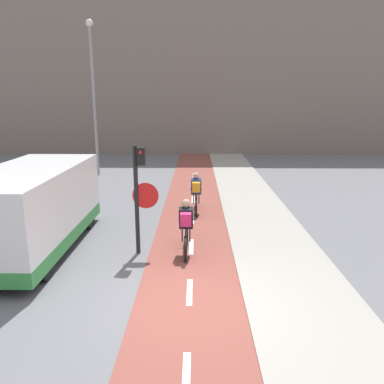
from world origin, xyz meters
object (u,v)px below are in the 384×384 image
object	(u,v)px
traffic_light_pole	(140,188)
cyclist_far	(196,194)
van	(31,210)
cyclist_near	(186,228)
street_lamp_far	(93,85)

from	to	relation	value
traffic_light_pole	cyclist_far	distance (m)	4.09
cyclist_far	van	xyz separation A→B (m)	(-4.36, -3.46, 0.40)
cyclist_near	traffic_light_pole	bearing A→B (deg)	-179.74
traffic_light_pole	van	size ratio (longest dim) A/B	0.53
street_lamp_far	cyclist_far	world-z (taller)	street_lamp_far
cyclist_far	street_lamp_far	bearing A→B (deg)	127.61
cyclist_near	cyclist_far	xyz separation A→B (m)	(0.26, 3.67, -0.00)
traffic_light_pole	street_lamp_far	xyz separation A→B (m)	(-3.86, 10.54, 2.91)
street_lamp_far	cyclist_near	bearing A→B (deg)	-64.46
street_lamp_far	cyclist_near	xyz separation A→B (m)	(5.04, -10.54, -3.98)
cyclist_near	cyclist_far	bearing A→B (deg)	85.98
cyclist_far	traffic_light_pole	bearing A→B (deg)	-111.36
cyclist_far	van	bearing A→B (deg)	-141.58
traffic_light_pole	street_lamp_far	distance (m)	11.60
cyclist_near	van	world-z (taller)	van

